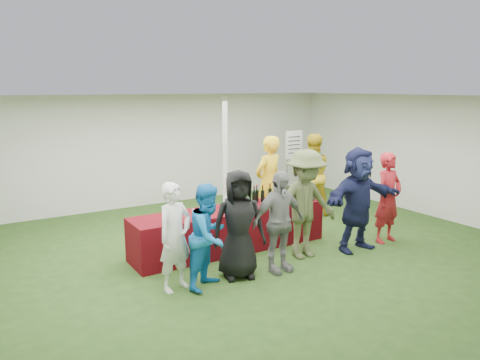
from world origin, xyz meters
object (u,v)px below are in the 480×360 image
wine_list_sign (294,150)px  staff_back (312,175)px  serving_table (230,229)px  customer_1 (209,236)px  dump_bucket (310,195)px  customer_3 (279,222)px  staff_pourer (268,183)px  customer_0 (175,237)px  customer_2 (239,224)px  customer_6 (388,198)px  customer_4 (305,204)px  customer_5 (358,199)px

wine_list_sign → staff_back: size_ratio=0.97×
serving_table → customer_1: 1.65m
dump_bucket → customer_3: (-1.49, -1.04, -0.03)m
customer_1 → dump_bucket: bearing=-12.0°
staff_pourer → customer_0: size_ratio=1.22×
customer_2 → customer_6: bearing=16.0°
staff_pourer → customer_3: (-1.15, -1.95, -0.15)m
staff_back → customer_1: size_ratio=1.20×
customer_1 → customer_6: (3.78, 0.06, 0.08)m
customer_1 → customer_4: 1.96m
staff_pourer → customer_4: (-0.40, -1.67, -0.03)m
staff_back → customer_2: bearing=60.3°
customer_5 → staff_pourer: bearing=106.3°
dump_bucket → customer_2: bearing=-157.0°
staff_pourer → dump_bucket: bearing=96.0°
serving_table → customer_1: size_ratio=2.35×
dump_bucket → staff_pourer: (-0.34, 0.90, 0.12)m
customer_0 → customer_6: 4.25m
customer_2 → staff_pourer: bearing=61.5°
wine_list_sign → dump_bucket: bearing=-121.5°
customer_1 → customer_2: size_ratio=0.92×
dump_bucket → customer_0: 3.25m
wine_list_sign → staff_back: (-0.43, -1.22, -0.39)m
customer_2 → customer_3: (0.65, -0.14, -0.03)m
dump_bucket → staff_back: 1.70m
staff_back → customer_0: bearing=52.7°
customer_4 → customer_6: (1.84, -0.16, -0.08)m
wine_list_sign → staff_pourer: 2.50m
customer_6 → customer_0: bearing=173.6°
customer_6 → customer_2: bearing=174.5°
staff_pourer → customer_1: size_ratio=1.25×
customer_3 → customer_4: customer_4 is taller
serving_table → customer_0: 1.89m
wine_list_sign → customer_3: bearing=-130.5°
customer_6 → customer_5: bearing=177.4°
customer_0 → serving_table: bearing=16.2°
serving_table → dump_bucket: 1.71m
staff_back → customer_1: bearing=57.2°
customer_0 → customer_5: customer_5 is taller
customer_3 → customer_4: (0.75, 0.28, 0.12)m
dump_bucket → customer_5: size_ratio=0.12×
dump_bucket → staff_pourer: 0.97m
serving_table → customer_6: customer_6 is taller
customer_1 → customer_2: bearing=-23.7°
customer_2 → customer_5: bearing=15.0°
customer_0 → customer_3: 1.67m
customer_0 → staff_back: bearing=8.0°
customer_0 → customer_3: customer_3 is taller
staff_pourer → staff_back: 1.50m
customer_4 → staff_back: bearing=49.2°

